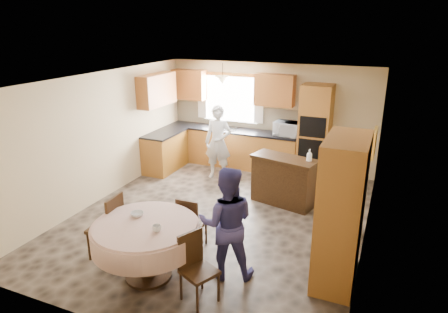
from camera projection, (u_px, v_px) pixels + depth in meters
floor at (219, 217)px, 7.29m from camera, size 5.00×6.00×0.01m
ceiling at (218, 79)px, 6.48m from camera, size 5.00×6.00×0.01m
wall_back at (269, 116)px, 9.50m from camera, size 5.00×0.02×2.50m
wall_front at (105, 233)px, 4.27m from camera, size 5.00×0.02×2.50m
wall_left at (102, 137)px, 7.82m from camera, size 0.02×6.00×2.50m
wall_right at (371, 173)px, 5.95m from camera, size 0.02×6.00×2.50m
window at (230, 99)px, 9.74m from camera, size 1.40×0.03×1.10m
curtain_left at (202, 95)px, 9.96m from camera, size 0.22×0.02×1.15m
curtain_right at (259, 99)px, 9.40m from camera, size 0.22×0.02×1.15m
base_cab_back at (231, 148)px, 9.81m from camera, size 3.30×0.60×0.88m
counter_back at (232, 130)px, 9.66m from camera, size 3.30×0.64×0.04m
base_cab_left at (165, 152)px, 9.53m from camera, size 0.60×1.20×0.88m
counter_left at (164, 133)px, 9.38m from camera, size 0.64×1.20×0.04m
backsplash at (236, 116)px, 9.83m from camera, size 3.30×0.02×0.55m
wall_cab_left at (189, 84)px, 9.90m from camera, size 0.85×0.33×0.72m
wall_cab_right at (275, 90)px, 9.08m from camera, size 0.90×0.33×0.72m
wall_cab_side at (157, 90)px, 9.11m from camera, size 0.33×1.20×0.72m
oven_tower at (315, 132)px, 8.86m from camera, size 0.66×0.62×2.12m
oven_upper at (313, 127)px, 8.52m from camera, size 0.56×0.01×0.45m
oven_lower at (311, 149)px, 8.68m from camera, size 0.56×0.01×0.45m
pendant at (223, 80)px, 9.15m from camera, size 0.36×0.36×0.18m
sideboard at (284, 182)px, 7.72m from camera, size 1.33×0.79×0.89m
space_heater at (345, 218)px, 6.69m from camera, size 0.45×0.37×0.53m
cupboard at (341, 212)px, 5.24m from camera, size 0.53×1.07×2.04m
dining_table at (146, 236)px, 5.39m from camera, size 1.46×1.46×0.83m
chair_left at (110, 224)px, 5.90m from camera, size 0.47×0.47×1.01m
chair_back at (190, 221)px, 6.13m from camera, size 0.39×0.39×0.88m
chair_right at (196, 264)px, 5.02m from camera, size 0.53×0.53×0.91m
framed_picture at (374, 143)px, 6.36m from camera, size 0.06×0.53×0.44m
microwave at (288, 129)px, 9.04m from camera, size 0.62×0.45×0.33m
person_sink at (218, 142)px, 8.90m from camera, size 0.65×0.46×1.66m
person_dining at (227, 223)px, 5.40m from camera, size 0.95×0.85×1.61m
bowl_sideboard at (268, 157)px, 7.68m from camera, size 0.30×0.30×0.06m
bottle_sideboard at (309, 157)px, 7.36m from camera, size 0.13×0.13×0.28m
cup_table at (157, 228)px, 5.12m from camera, size 0.14×0.14×0.09m
bowl_table at (137, 214)px, 5.53m from camera, size 0.18×0.18×0.06m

